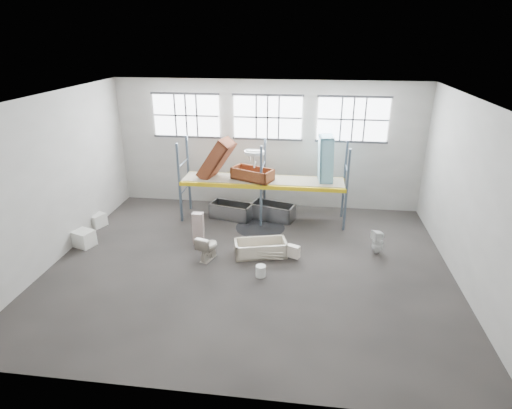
% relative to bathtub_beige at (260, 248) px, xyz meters
% --- Properties ---
extents(floor, '(12.00, 10.00, 0.10)m').
position_rel_bathtub_beige_xyz_m(floor, '(-0.25, -0.69, -0.29)').
color(floor, '#4A433F').
rests_on(floor, ground).
extents(ceiling, '(12.00, 10.00, 0.10)m').
position_rel_bathtub_beige_xyz_m(ceiling, '(-0.25, -0.69, 4.81)').
color(ceiling, silver).
rests_on(ceiling, ground).
extents(wall_back, '(12.00, 0.10, 5.00)m').
position_rel_bathtub_beige_xyz_m(wall_back, '(-0.25, 4.36, 2.26)').
color(wall_back, '#A5A19A').
rests_on(wall_back, ground).
extents(wall_front, '(12.00, 0.10, 5.00)m').
position_rel_bathtub_beige_xyz_m(wall_front, '(-0.25, -5.74, 2.26)').
color(wall_front, '#B5B0A7').
rests_on(wall_front, ground).
extents(wall_left, '(0.10, 10.00, 5.00)m').
position_rel_bathtub_beige_xyz_m(wall_left, '(-6.30, -0.69, 2.26)').
color(wall_left, '#A29D95').
rests_on(wall_left, ground).
extents(wall_right, '(0.10, 10.00, 5.00)m').
position_rel_bathtub_beige_xyz_m(wall_right, '(5.80, -0.69, 2.26)').
color(wall_right, '#B0ACA4').
rests_on(wall_right, ground).
extents(window_left, '(2.60, 0.04, 1.60)m').
position_rel_bathtub_beige_xyz_m(window_left, '(-3.45, 4.25, 3.36)').
color(window_left, white).
rests_on(window_left, wall_back).
extents(window_mid, '(2.60, 0.04, 1.60)m').
position_rel_bathtub_beige_xyz_m(window_mid, '(-0.25, 4.25, 3.36)').
color(window_mid, white).
rests_on(window_mid, wall_back).
extents(window_right, '(2.60, 0.04, 1.60)m').
position_rel_bathtub_beige_xyz_m(window_right, '(2.95, 4.25, 3.36)').
color(window_right, white).
rests_on(window_right, wall_back).
extents(rack_upright_la, '(0.08, 0.08, 3.00)m').
position_rel_bathtub_beige_xyz_m(rack_upright_la, '(-3.25, 2.21, 1.26)').
color(rack_upright_la, slate).
rests_on(rack_upright_la, floor).
extents(rack_upright_lb, '(0.08, 0.08, 3.00)m').
position_rel_bathtub_beige_xyz_m(rack_upright_lb, '(-3.25, 3.41, 1.26)').
color(rack_upright_lb, slate).
rests_on(rack_upright_lb, floor).
extents(rack_upright_ma, '(0.08, 0.08, 3.00)m').
position_rel_bathtub_beige_xyz_m(rack_upright_ma, '(-0.25, 2.21, 1.26)').
color(rack_upright_ma, slate).
rests_on(rack_upright_ma, floor).
extents(rack_upright_mb, '(0.08, 0.08, 3.00)m').
position_rel_bathtub_beige_xyz_m(rack_upright_mb, '(-0.25, 3.41, 1.26)').
color(rack_upright_mb, slate).
rests_on(rack_upright_mb, floor).
extents(rack_upright_ra, '(0.08, 0.08, 3.00)m').
position_rel_bathtub_beige_xyz_m(rack_upright_ra, '(2.75, 2.21, 1.26)').
color(rack_upright_ra, slate).
rests_on(rack_upright_ra, floor).
extents(rack_upright_rb, '(0.08, 0.08, 3.00)m').
position_rel_bathtub_beige_xyz_m(rack_upright_rb, '(2.75, 3.41, 1.26)').
color(rack_upright_rb, slate).
rests_on(rack_upright_rb, floor).
extents(rack_beam_front, '(6.00, 0.10, 0.14)m').
position_rel_bathtub_beige_xyz_m(rack_beam_front, '(-0.25, 2.21, 1.26)').
color(rack_beam_front, yellow).
rests_on(rack_beam_front, floor).
extents(rack_beam_back, '(6.00, 0.10, 0.14)m').
position_rel_bathtub_beige_xyz_m(rack_beam_back, '(-0.25, 3.41, 1.26)').
color(rack_beam_back, yellow).
rests_on(rack_beam_back, floor).
extents(shelf_deck, '(5.90, 1.10, 0.03)m').
position_rel_bathtub_beige_xyz_m(shelf_deck, '(-0.25, 2.81, 1.34)').
color(shelf_deck, gray).
rests_on(shelf_deck, floor).
extents(wet_patch, '(1.80, 1.80, 0.00)m').
position_rel_bathtub_beige_xyz_m(wet_patch, '(-0.25, 2.01, -0.24)').
color(wet_patch, black).
rests_on(wet_patch, floor).
extents(bathtub_beige, '(1.78, 1.16, 0.48)m').
position_rel_bathtub_beige_xyz_m(bathtub_beige, '(0.00, 0.00, 0.00)').
color(bathtub_beige, beige).
rests_on(bathtub_beige, floor).
extents(cistern_spare, '(0.45, 0.34, 0.39)m').
position_rel_bathtub_beige_xyz_m(cistern_spare, '(1.05, -0.15, 0.04)').
color(cistern_spare, beige).
rests_on(cistern_spare, bathtub_beige).
extents(sink_in_tub, '(0.60, 0.60, 0.16)m').
position_rel_bathtub_beige_xyz_m(sink_in_tub, '(0.37, -0.06, -0.08)').
color(sink_in_tub, beige).
rests_on(sink_in_tub, bathtub_beige).
extents(toilet_beige, '(0.69, 0.92, 0.83)m').
position_rel_bathtub_beige_xyz_m(toilet_beige, '(-1.60, -0.46, 0.17)').
color(toilet_beige, beige).
rests_on(toilet_beige, floor).
extents(cistern_tall, '(0.36, 0.24, 1.11)m').
position_rel_bathtub_beige_xyz_m(cistern_tall, '(-2.15, 0.53, 0.31)').
color(cistern_tall, '#C7A9A2').
rests_on(cistern_tall, floor).
extents(toilet_white, '(0.47, 0.47, 0.79)m').
position_rel_bathtub_beige_xyz_m(toilet_white, '(3.71, 0.62, 0.16)').
color(toilet_white, white).
rests_on(toilet_white, floor).
extents(steel_tub_left, '(1.70, 1.09, 0.58)m').
position_rel_bathtub_beige_xyz_m(steel_tub_left, '(-1.45, 2.77, 0.05)').
color(steel_tub_left, '#9C9EA3').
rests_on(steel_tub_left, floor).
extents(steel_tub_right, '(1.76, 1.18, 0.59)m').
position_rel_bathtub_beige_xyz_m(steel_tub_right, '(0.13, 2.90, 0.05)').
color(steel_tub_right, '#9A9CA1').
rests_on(steel_tub_right, floor).
extents(rust_tub_flat, '(1.66, 1.26, 0.42)m').
position_rel_bathtub_beige_xyz_m(rust_tub_flat, '(-0.63, 2.70, 1.58)').
color(rust_tub_flat, brown).
rests_on(rust_tub_flat, shelf_deck).
extents(rust_tub_tilted, '(1.52, 1.12, 1.67)m').
position_rel_bathtub_beige_xyz_m(rust_tub_tilted, '(-1.97, 2.76, 2.05)').
color(rust_tub_tilted, brown).
rests_on(rust_tub_tilted, shelf_deck).
extents(sink_on_shelf, '(0.73, 0.57, 0.65)m').
position_rel_bathtub_beige_xyz_m(sink_on_shelf, '(-0.56, 2.68, 1.85)').
color(sink_on_shelf, silver).
rests_on(sink_on_shelf, rust_tub_flat).
extents(blue_tub_upright, '(0.60, 0.84, 1.72)m').
position_rel_bathtub_beige_xyz_m(blue_tub_upright, '(1.99, 2.95, 2.15)').
color(blue_tub_upright, '#82C2D4').
rests_on(blue_tub_upright, shelf_deck).
extents(bucket, '(0.31, 0.31, 0.34)m').
position_rel_bathtub_beige_xyz_m(bucket, '(0.16, -1.26, -0.07)').
color(bucket, white).
rests_on(bucket, floor).
extents(carton_near, '(0.77, 0.71, 0.53)m').
position_rel_bathtub_beige_xyz_m(carton_near, '(-5.90, -0.13, 0.03)').
color(carton_near, white).
rests_on(carton_near, floor).
extents(carton_far, '(0.74, 0.74, 0.47)m').
position_rel_bathtub_beige_xyz_m(carton_far, '(-6.24, 1.39, -0.01)').
color(carton_far, silver).
rests_on(carton_far, floor).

